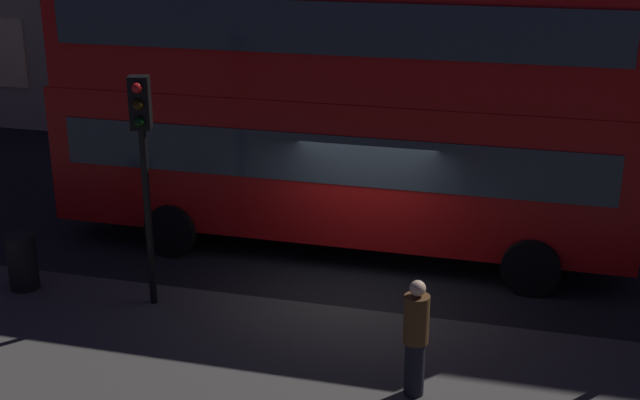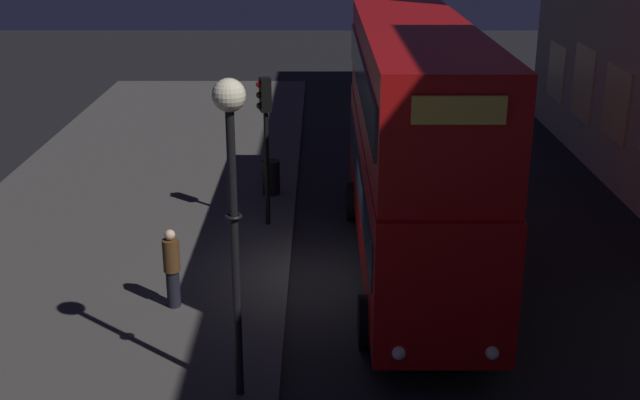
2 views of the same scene
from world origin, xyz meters
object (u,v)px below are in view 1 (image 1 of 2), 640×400
object	(u,v)px
traffic_light_near_kerb	(143,144)
litter_bin	(22,262)
pedestrian	(416,337)
double_decker_bus	(340,95)

from	to	relation	value
traffic_light_near_kerb	litter_bin	xyz separation A→B (m)	(-2.45, -0.03, -2.30)
traffic_light_near_kerb	pedestrian	distance (m)	5.34
double_decker_bus	traffic_light_near_kerb	distance (m)	4.22
pedestrian	litter_bin	world-z (taller)	pedestrian
litter_bin	pedestrian	bearing A→B (deg)	-12.82
double_decker_bus	litter_bin	size ratio (longest dim) A/B	11.34
double_decker_bus	traffic_light_near_kerb	world-z (taller)	double_decker_bus
double_decker_bus	pedestrian	bearing A→B (deg)	-65.65
traffic_light_near_kerb	pedestrian	xyz separation A→B (m)	(4.70, -1.66, -1.91)
double_decker_bus	pedestrian	xyz separation A→B (m)	(2.34, -5.15, -2.09)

